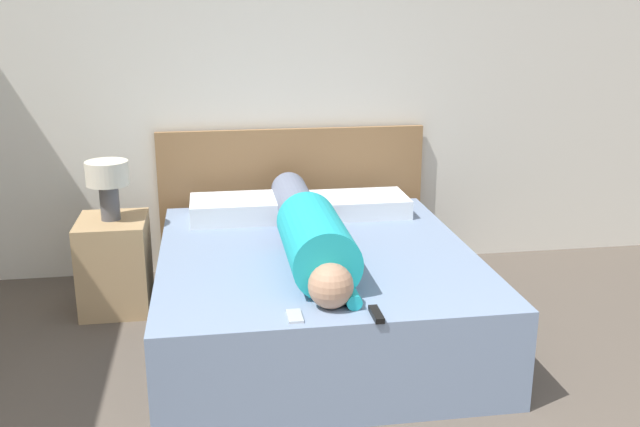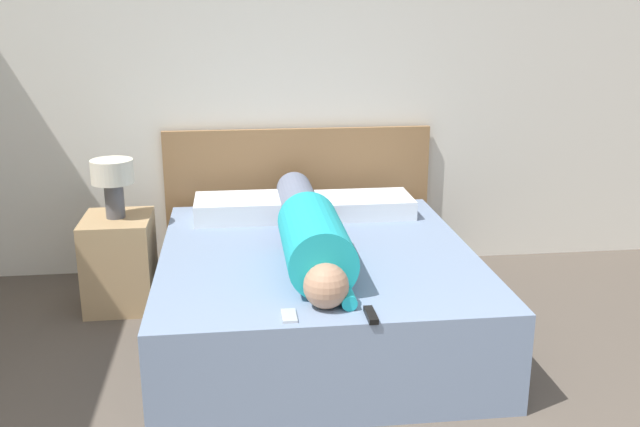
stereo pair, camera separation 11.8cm
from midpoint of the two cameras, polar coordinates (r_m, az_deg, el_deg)
name	(u,v)px [view 2 (the right image)]	position (r m, az deg, el deg)	size (l,w,h in m)	color
wall_back	(284,79)	(4.81, -2.21, 10.70)	(5.87, 0.06, 2.60)	silver
bed	(317,292)	(3.97, 0.61, -6.32)	(1.68, 1.90, 0.50)	#7589A8
headboard	(299,199)	(4.90, -1.02, 1.16)	(1.80, 0.04, 0.98)	olive
nightstand	(120,262)	(4.48, -14.99, -3.74)	(0.40, 0.46, 0.56)	tan
table_lamp	(113,178)	(4.33, -15.50, 2.73)	(0.25, 0.25, 0.35)	#4C4C51
person_lying	(310,231)	(3.75, 0.09, -1.39)	(0.32, 1.76, 0.32)	tan
pillow_near_headboard	(246,208)	(4.45, -5.19, 0.45)	(0.63, 0.39, 0.13)	white
pillow_second	(364,205)	(4.53, 4.27, 0.68)	(0.60, 0.39, 0.12)	white
tv_remote	(371,315)	(3.08, 5.20, -8.09)	(0.04, 0.15, 0.02)	black
cell_phone	(289,316)	(3.08, -1.38, -8.19)	(0.06, 0.13, 0.01)	#B2B7BC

